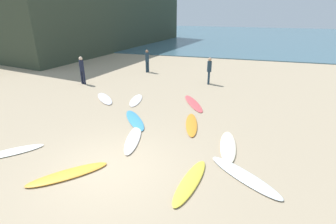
% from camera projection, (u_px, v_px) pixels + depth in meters
% --- Properties ---
extents(ground_plane, '(120.00, 120.00, 0.00)m').
position_uv_depth(ground_plane, '(111.00, 169.00, 8.07)').
color(ground_plane, tan).
extents(ocean_water, '(120.00, 40.00, 0.08)m').
position_uv_depth(ocean_water, '(222.00, 36.00, 42.88)').
color(ocean_water, '#426675').
rests_on(ocean_water, ground_plane).
extents(coastal_headland, '(29.09, 29.28, 8.34)m').
position_uv_depth(coastal_headland, '(51.00, 10.00, 33.90)').
color(coastal_headland, '#333D2D').
rests_on(coastal_headland, ground_plane).
extents(surfboard_0, '(0.95, 2.39, 0.09)m').
position_uv_depth(surfboard_0, '(192.00, 124.00, 10.99)').
color(surfboard_0, orange).
rests_on(surfboard_0, ground_plane).
extents(surfboard_1, '(1.01, 2.40, 0.09)m').
position_uv_depth(surfboard_1, '(133.00, 139.00, 9.79)').
color(surfboard_1, silver).
rests_on(surfboard_1, ground_plane).
extents(surfboard_2, '(1.88, 1.98, 0.09)m').
position_uv_depth(surfboard_2, '(105.00, 98.00, 14.04)').
color(surfboard_2, white).
rests_on(surfboard_2, ground_plane).
extents(surfboard_3, '(0.86, 2.38, 0.09)m').
position_uv_depth(surfboard_3, '(190.00, 182.00, 7.42)').
color(surfboard_3, yellow).
rests_on(surfboard_3, ground_plane).
extents(surfboard_4, '(1.86, 1.86, 0.07)m').
position_uv_depth(surfboard_4, '(11.00, 152.00, 8.93)').
color(surfboard_4, white).
rests_on(surfboard_4, ground_plane).
extents(surfboard_5, '(1.65, 2.54, 0.06)m').
position_uv_depth(surfboard_5, '(193.00, 103.00, 13.38)').
color(surfboard_5, '#D64E51').
rests_on(surfboard_5, ground_plane).
extents(surfboard_6, '(1.84, 2.21, 0.09)m').
position_uv_depth(surfboard_6, '(135.00, 120.00, 11.41)').
color(surfboard_6, '#449ED5').
rests_on(surfboard_6, ground_plane).
extents(surfboard_7, '(0.75, 2.37, 0.09)m').
position_uv_depth(surfboard_7, '(228.00, 146.00, 9.28)').
color(surfboard_7, '#F6E7C4').
rests_on(surfboard_7, ground_plane).
extents(surfboard_8, '(2.06, 2.09, 0.09)m').
position_uv_depth(surfboard_8, '(68.00, 174.00, 7.75)').
color(surfboard_8, gold).
rests_on(surfboard_8, ground_plane).
extents(surfboard_9, '(0.92, 2.03, 0.06)m').
position_uv_depth(surfboard_9, '(136.00, 100.00, 13.82)').
color(surfboard_9, silver).
rests_on(surfboard_9, ground_plane).
extents(surfboard_10, '(2.35, 2.05, 0.09)m').
position_uv_depth(surfboard_10, '(244.00, 176.00, 7.66)').
color(surfboard_10, silver).
rests_on(surfboard_10, ground_plane).
extents(beachgoer_near, '(0.31, 0.34, 1.71)m').
position_uv_depth(beachgoer_near, '(209.00, 69.00, 16.44)').
color(beachgoer_near, '#1E3342').
rests_on(beachgoer_near, ground_plane).
extents(beachgoer_mid, '(0.34, 0.32, 1.77)m').
position_uv_depth(beachgoer_mid, '(82.00, 69.00, 16.43)').
color(beachgoer_mid, '#191E33').
rests_on(beachgoer_mid, ground_plane).
extents(beachgoer_far, '(0.34, 0.34, 1.68)m').
position_uv_depth(beachgoer_far, '(147.00, 60.00, 19.42)').
color(beachgoer_far, '#1E3342').
rests_on(beachgoer_far, ground_plane).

